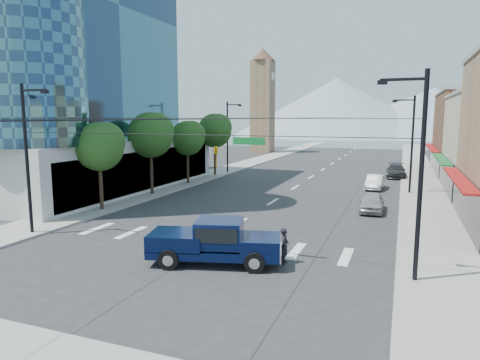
# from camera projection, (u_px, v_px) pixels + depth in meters

# --- Properties ---
(ground) EXTENTS (160.00, 160.00, 0.00)m
(ground) POSITION_uv_depth(u_px,v_px,m) (199.00, 249.00, 23.13)
(ground) COLOR #28282B
(ground) RESTS_ON ground
(sidewalk_left) EXTENTS (4.00, 120.00, 0.15)m
(sidewalk_left) POSITION_uv_depth(u_px,v_px,m) (246.00, 164.00, 64.32)
(sidewalk_left) COLOR gray
(sidewalk_left) RESTS_ON ground
(sidewalk_right) EXTENTS (4.00, 120.00, 0.15)m
(sidewalk_right) POSITION_uv_depth(u_px,v_px,m) (418.00, 171.00, 55.85)
(sidewalk_right) COLOR gray
(sidewalk_right) RESTS_ON ground
(office_tower) EXTENTS (29.50, 27.00, 30.00)m
(office_tower) POSITION_uv_depth(u_px,v_px,m) (24.00, 43.00, 43.10)
(office_tower) COLOR #B7B7B2
(office_tower) RESTS_ON ground
(clock_tower) EXTENTS (4.80, 4.80, 20.40)m
(clock_tower) POSITION_uv_depth(u_px,v_px,m) (263.00, 99.00, 84.70)
(clock_tower) COLOR #8C6B4C
(clock_tower) RESTS_ON ground
(mountain_left) EXTENTS (80.00, 80.00, 22.00)m
(mountain_left) POSITION_uv_depth(u_px,v_px,m) (336.00, 107.00, 165.45)
(mountain_left) COLOR gray
(mountain_left) RESTS_ON ground
(mountain_right) EXTENTS (90.00, 90.00, 18.00)m
(mountain_right) POSITION_uv_depth(u_px,v_px,m) (433.00, 112.00, 162.62)
(mountain_right) COLOR gray
(mountain_right) RESTS_ON ground
(tree_near) EXTENTS (3.65, 3.64, 6.71)m
(tree_near) POSITION_uv_depth(u_px,v_px,m) (101.00, 145.00, 31.95)
(tree_near) COLOR black
(tree_near) RESTS_ON ground
(tree_midnear) EXTENTS (4.09, 4.09, 7.52)m
(tree_midnear) POSITION_uv_depth(u_px,v_px,m) (152.00, 134.00, 38.33)
(tree_midnear) COLOR black
(tree_midnear) RESTS_ON ground
(tree_midfar) EXTENTS (3.65, 3.64, 6.71)m
(tree_midfar) POSITION_uv_depth(u_px,v_px,m) (189.00, 137.00, 44.89)
(tree_midfar) COLOR black
(tree_midfar) RESTS_ON ground
(tree_far) EXTENTS (4.09, 4.09, 7.52)m
(tree_far) POSITION_uv_depth(u_px,v_px,m) (216.00, 130.00, 51.27)
(tree_far) COLOR black
(tree_far) RESTS_ON ground
(signal_rig) EXTENTS (21.80, 0.20, 9.00)m
(signal_rig) POSITION_uv_depth(u_px,v_px,m) (192.00, 166.00, 21.46)
(signal_rig) COLOR black
(signal_rig) RESTS_ON ground
(lamp_pole_nw) EXTENTS (2.00, 0.25, 9.00)m
(lamp_pole_nw) POSITION_uv_depth(u_px,v_px,m) (228.00, 134.00, 53.90)
(lamp_pole_nw) COLOR black
(lamp_pole_nw) RESTS_ON ground
(lamp_pole_ne) EXTENTS (2.00, 0.25, 9.00)m
(lamp_pole_ne) POSITION_uv_depth(u_px,v_px,m) (411.00, 141.00, 38.98)
(lamp_pole_ne) COLOR black
(lamp_pole_ne) RESTS_ON ground
(pickup_truck) EXTENTS (6.80, 3.86, 2.18)m
(pickup_truck) POSITION_uv_depth(u_px,v_px,m) (214.00, 241.00, 20.72)
(pickup_truck) COLOR #071133
(pickup_truck) RESTS_ON ground
(pedestrian) EXTENTS (0.49, 0.69, 1.78)m
(pedestrian) POSITION_uv_depth(u_px,v_px,m) (285.00, 246.00, 20.74)
(pedestrian) COLOR black
(pedestrian) RESTS_ON ground
(parked_car_near) EXTENTS (1.83, 4.30, 1.45)m
(parked_car_near) POSITION_uv_depth(u_px,v_px,m) (372.00, 202.00, 32.21)
(parked_car_near) COLOR #A4A4A9
(parked_car_near) RESTS_ON ground
(parked_car_mid) EXTENTS (1.66, 4.35, 1.42)m
(parked_car_mid) POSITION_uv_depth(u_px,v_px,m) (375.00, 182.00, 42.28)
(parked_car_mid) COLOR silver
(parked_car_mid) RESTS_ON ground
(parked_car_far) EXTENTS (2.31, 5.38, 1.54)m
(parked_car_far) POSITION_uv_depth(u_px,v_px,m) (396.00, 171.00, 50.51)
(parked_car_far) COLOR #28282A
(parked_car_far) RESTS_ON ground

